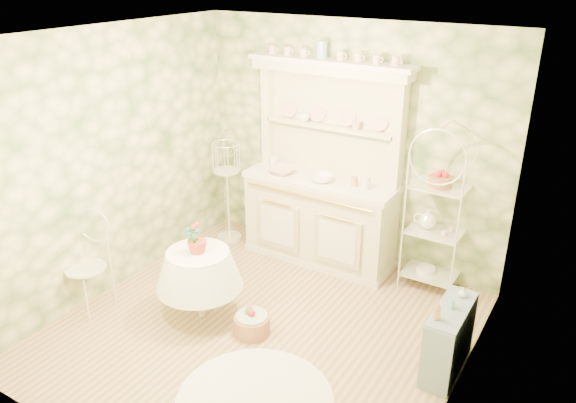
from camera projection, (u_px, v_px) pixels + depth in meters
The scene contains 22 objects.
floor at pixel (261, 330), 5.35m from camera, with size 3.60×3.60×0.00m, color tan.
ceiling at pixel (254, 37), 4.27m from camera, with size 3.60×3.60×0.00m, color white.
wall_left at pixel (111, 163), 5.67m from camera, with size 3.60×3.60×0.00m, color beige.
wall_right at pixel (469, 252), 3.95m from camera, with size 3.60×3.60×0.00m, color beige.
wall_back at pixel (349, 145), 6.22m from camera, with size 3.60×3.60×0.00m, color beige.
wall_front at pixel (90, 299), 3.40m from camera, with size 3.60×3.60×0.00m, color beige.
kitchen_dresser at pixel (321, 167), 6.18m from camera, with size 1.87×0.61×2.29m, color beige.
bakers_rack at pixel (437, 209), 5.72m from camera, with size 0.56×0.40×1.81m, color white.
side_shelf at pixel (449, 339), 4.73m from camera, with size 0.26×0.71×0.60m, color #798CA5.
round_table at pixel (200, 287), 5.44m from camera, with size 0.59×0.59×0.64m, color white.
cafe_chair at pixel (85, 264), 5.50m from camera, with size 0.46×0.46×1.01m, color white.
birdcage_stand at pixel (227, 185), 6.82m from camera, with size 0.34×0.34×1.44m, color white.
floor_basket at pixel (252, 322), 5.26m from camera, with size 0.36×0.36×0.24m, color #AF7352.
lace_rug at pixel (255, 399), 4.49m from camera, with size 1.28×1.28×0.01m, color white.
bowl_floral at pixel (282, 173), 6.37m from camera, with size 0.29×0.29×0.07m, color white.
bowl_white at pixel (322, 181), 6.14m from camera, with size 0.26×0.26×0.08m, color white.
cup_left at pixel (304, 119), 6.25m from camera, with size 0.13×0.13×0.10m, color white.
cup_right at pixel (356, 127), 5.96m from camera, with size 0.10×0.10×0.09m, color white.
potted_geranium at pixel (193, 240), 5.20m from camera, with size 0.15×0.10×0.29m, color #3F7238.
bottle_amber at pixel (437, 312), 4.44m from camera, with size 0.06×0.06×0.16m, color #C37F50.
bottle_blue at pixel (451, 304), 4.60m from camera, with size 0.05×0.05×0.11m, color #83B4CE.
bottle_glass at pixel (463, 294), 4.74m from camera, with size 0.07×0.07×0.09m, color silver.
Camera 1 is at (2.53, -3.63, 3.24)m, focal length 35.00 mm.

